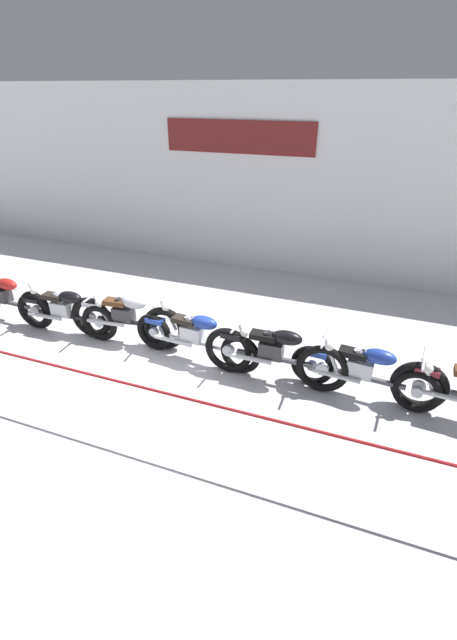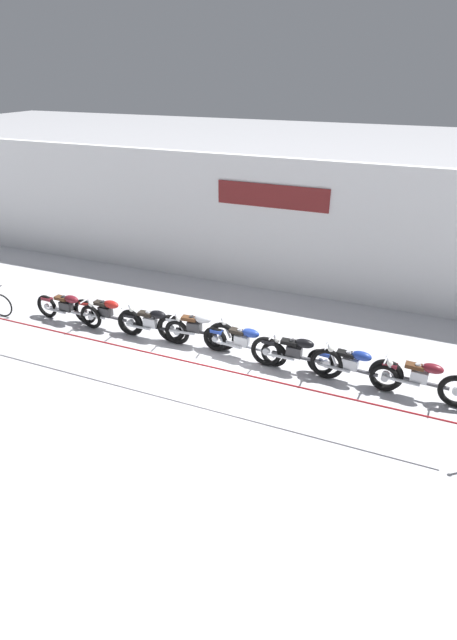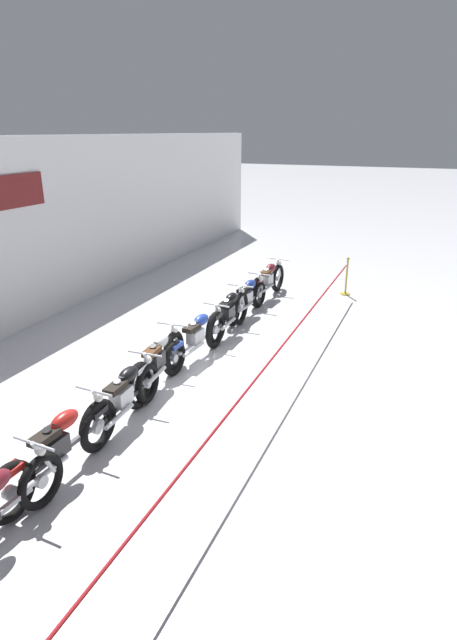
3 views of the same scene
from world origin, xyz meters
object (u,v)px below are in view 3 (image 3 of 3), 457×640
Objects in this scene: motorcycle_silver_3 at (157,363)px; motorcycle_red_1 at (58,448)px; motorcycle_maroon_7 at (268,281)px; motorcycle_black_2 at (124,398)px; motorcycle_blue_6 at (247,298)px; stanchion_mid_left at (346,282)px; motorcycle_black_5 at (229,314)px; motorcycle_blue_4 at (197,337)px; stanchion_far_left at (250,394)px.

motorcycle_red_1 is at bearing -177.55° from motorcycle_silver_3.
motorcycle_silver_3 reaches higher than motorcycle_maroon_7.
motorcycle_maroon_7 is at bearing -0.30° from motorcycle_black_2.
motorcycle_maroon_7 reaches higher than motorcycle_blue_6.
motorcycle_black_2 is 8.21m from stanchion_mid_left.
motorcycle_red_1 is 1.03× the size of motorcycle_black_5.
motorcycle_silver_3 is (2.68, 0.11, 0.00)m from motorcycle_red_1.
motorcycle_blue_6 is at bearing -0.71° from motorcycle_blue_4.
motorcycle_black_2 is 2.03× the size of stanchion_mid_left.
motorcycle_blue_6 is at bearing 21.33° from stanchion_far_left.
motorcycle_silver_3 is 0.98× the size of motorcycle_black_5.
stanchion_far_left is (-0.87, -2.06, 0.27)m from motorcycle_silver_3.
motorcycle_red_1 is at bearing 179.83° from motorcycle_blue_6.
motorcycle_blue_4 is 4.18m from motorcycle_maroon_7.
stanchion_mid_left reaches higher than motorcycle_maroon_7.
motorcycle_blue_4 is at bearing 179.29° from motorcycle_blue_6.
motorcycle_blue_4 is 2.99m from stanchion_far_left.
stanchion_mid_left is at bearing 0.00° from stanchion_far_left.
motorcycle_blue_4 is 1.02× the size of motorcycle_black_5.
motorcycle_black_5 is at bearing -0.93° from motorcycle_red_1.
stanchion_mid_left is (6.74, -2.06, -0.12)m from motorcycle_silver_3.
motorcycle_red_1 is at bearing 133.01° from stanchion_far_left.
stanchion_mid_left is at bearing -16.97° from motorcycle_silver_3.
stanchion_far_left is (1.81, -1.94, 0.28)m from motorcycle_red_1.
motorcycle_silver_3 is 7.05m from stanchion_mid_left.
motorcycle_blue_6 is at bearing -0.03° from motorcycle_black_2.
motorcycle_black_5 is at bearing 27.21° from stanchion_far_left.
motorcycle_silver_3 is 5.56m from motorcycle_maroon_7.
motorcycle_black_2 reaches higher than motorcycle_blue_4.
motorcycle_maroon_7 is at bearing 0.70° from motorcycle_black_5.
motorcycle_red_1 is 1.05× the size of motorcycle_silver_3.
motorcycle_silver_3 is at bearing 178.10° from motorcycle_blue_6.
motorcycle_black_2 is 1.24m from motorcycle_silver_3.
motorcycle_blue_4 is (2.60, 0.03, -0.00)m from motorcycle_black_2.
motorcycle_maroon_7 reaches higher than motorcycle_blue_4.
motorcycle_blue_6 is at bearing 144.42° from stanchion_mid_left.
motorcycle_blue_4 is at bearing 0.68° from motorcycle_black_2.
motorcycle_maroon_7 is (1.50, -0.03, 0.02)m from motorcycle_blue_6.
motorcycle_blue_4 reaches higher than motorcycle_blue_6.
motorcycle_maroon_7 is 2.14× the size of stanchion_mid_left.
motorcycle_blue_4 is 2.19× the size of stanchion_mid_left.
motorcycle_red_1 is at bearing 179.07° from motorcycle_black_5.
stanchion_mid_left is at bearing -11.65° from motorcycle_red_1.
motorcycle_blue_4 is at bearing 179.09° from motorcycle_maroon_7.
motorcycle_black_2 is 0.18× the size of stanchion_far_left.
motorcycle_black_5 reaches higher than motorcycle_blue_6.
motorcycle_maroon_7 is (4.18, -0.07, 0.03)m from motorcycle_blue_4.
stanchion_far_left is at bearing 180.00° from stanchion_mid_left.
motorcycle_blue_6 is (2.69, -0.03, 0.01)m from motorcycle_blue_4.
motorcycle_black_5 reaches higher than motorcycle_maroon_7.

